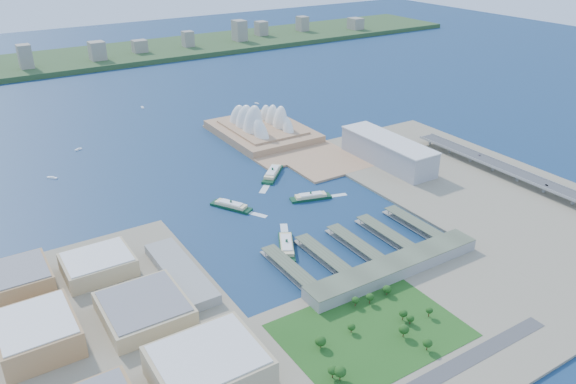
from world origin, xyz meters
TOP-DOWN VIEW (x-y plane):
  - ground at (0.00, 0.00)m, footprint 3000.00×3000.00m
  - west_land at (-250.00, -105.00)m, footprint 220.00×390.00m
  - south_land at (0.00, -210.00)m, footprint 720.00×180.00m
  - east_land at (240.00, -50.00)m, footprint 240.00×500.00m
  - peninsula at (107.50, 260.00)m, footprint 135.00×220.00m
  - far_shore at (0.00, 980.00)m, footprint 2200.00×260.00m
  - opera_house at (105.00, 280.00)m, footprint 134.00×180.00m
  - toaster_building at (195.00, 80.00)m, footprint 45.00×155.00m
  - expressway at (300.00, -60.00)m, footprint 26.00×340.00m
  - west_buildings at (-250.00, -70.00)m, footprint 200.00×280.00m
  - ferry_wharves at (14.00, -75.00)m, footprint 184.00×90.00m
  - terminal_building at (15.00, -135.00)m, footprint 200.00×28.00m
  - park at (-60.00, -190.00)m, footprint 150.00×110.00m
  - far_skyline at (0.00, 960.00)m, footprint 1900.00×140.00m
  - ferry_a at (-54.82, 79.07)m, footprint 38.56×53.13m
  - ferry_b at (37.06, 134.34)m, footprint 54.15×54.21m
  - ferry_c at (-47.87, -36.79)m, footprint 41.53×59.33m
  - ferry_d at (40.70, 47.33)m, footprint 53.93×26.68m
  - boat_a at (-220.73, 286.20)m, footprint 12.52×13.37m
  - boat_b at (-164.30, 374.34)m, footprint 11.18×7.00m
  - boat_c at (182.99, 437.19)m, footprint 4.95×10.87m
  - boat_e at (-10.11, 528.87)m, footprint 4.81×12.18m
  - car_b at (296.00, -104.54)m, footprint 1.36×3.91m
  - car_c at (304.00, 8.57)m, footprint 1.69×4.15m

SIDE VIEW (x-z plane):
  - ground at x=0.00m, z-range 0.00..0.00m
  - boat_c at x=182.99m, z-range 0.00..2.36m
  - boat_a at x=-220.73m, z-range 0.00..2.83m
  - boat_b at x=-164.30m, z-range 0.00..2.85m
  - boat_e at x=-10.11m, z-range 0.00..2.92m
  - west_land at x=-250.00m, z-range 0.00..3.00m
  - south_land at x=0.00m, z-range 0.00..3.00m
  - east_land at x=240.00m, z-range 0.00..3.00m
  - peninsula at x=107.50m, z-range 0.00..3.00m
  - ferry_wharves at x=14.00m, z-range 0.00..9.30m
  - ferry_d at x=40.70m, z-range 0.00..9.88m
  - ferry_a at x=-54.82m, z-range 0.00..10.12m
  - ferry_c at x=-47.87m, z-range 0.00..11.21m
  - ferry_b at x=37.06m, z-range 0.00..11.55m
  - far_shore at x=0.00m, z-range 0.00..12.00m
  - expressway at x=300.00m, z-range 3.00..14.85m
  - terminal_building at x=15.00m, z-range 3.00..15.00m
  - park at x=-60.00m, z-range 3.00..19.00m
  - car_c at x=304.00m, z-range 14.85..16.05m
  - car_b at x=296.00m, z-range 14.85..16.14m
  - west_buildings at x=-250.00m, z-range 3.00..30.00m
  - toaster_building at x=195.00m, z-range 3.00..38.00m
  - opera_house at x=105.00m, z-range 3.00..61.00m
  - far_skyline at x=0.00m, z-range 12.00..67.00m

